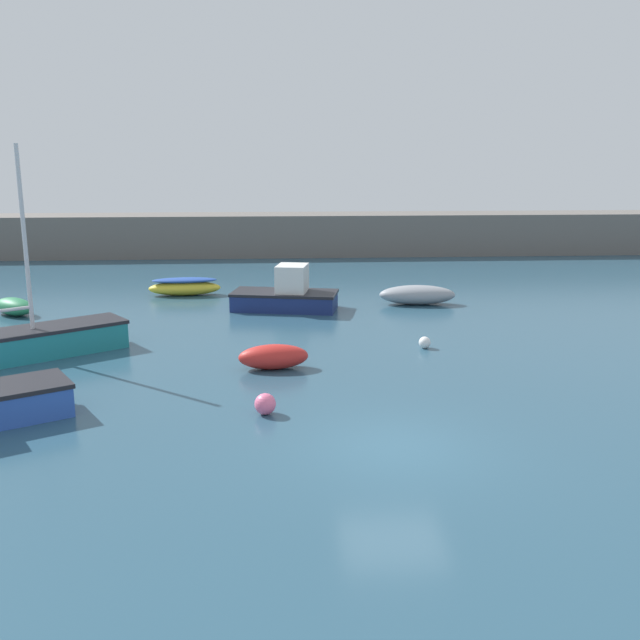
% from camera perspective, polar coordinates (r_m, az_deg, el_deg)
% --- Properties ---
extents(ground_plane, '(120.00, 120.00, 0.20)m').
position_cam_1_polar(ground_plane, '(17.04, 5.97, -10.37)').
color(ground_plane, '#284C60').
extents(harbor_breakwater, '(57.63, 3.88, 2.78)m').
position_cam_1_polar(harbor_breakwater, '(49.38, -0.57, 6.89)').
color(harbor_breakwater, '#66605B').
rests_on(harbor_breakwater, ground_plane).
extents(open_tender_yellow, '(3.54, 1.52, 0.88)m').
position_cam_1_polar(open_tender_yellow, '(32.89, 7.79, 2.01)').
color(open_tender_yellow, gray).
rests_on(open_tender_yellow, ground_plane).
extents(rowboat_with_red_cover, '(3.53, 1.32, 0.86)m').
position_cam_1_polar(rowboat_with_red_cover, '(35.37, -10.77, 2.65)').
color(rowboat_with_red_cover, yellow).
rests_on(rowboat_with_red_cover, ground_plane).
extents(dinghy_near_pier, '(2.31, 1.15, 0.79)m').
position_cam_1_polar(dinghy_near_pier, '(22.77, -3.75, -2.95)').
color(dinghy_near_pier, red).
rests_on(dinghy_near_pier, ground_plane).
extents(fishing_dinghy_green, '(2.42, 2.26, 0.74)m').
position_cam_1_polar(fishing_dinghy_green, '(33.09, -23.29, 1.00)').
color(fishing_dinghy_green, '#287A4C').
rests_on(fishing_dinghy_green, ground_plane).
extents(sailboat_tall_mast, '(6.07, 4.89, 7.03)m').
position_cam_1_polar(sailboat_tall_mast, '(25.90, -21.92, -1.59)').
color(sailboat_tall_mast, teal).
rests_on(sailboat_tall_mast, ground_plane).
extents(cabin_cruiser_white, '(4.92, 2.96, 2.00)m').
position_cam_1_polar(cabin_cruiser_white, '(31.48, -2.69, 2.00)').
color(cabin_cruiser_white, navy).
rests_on(cabin_cruiser_white, ground_plane).
extents(mooring_buoy_pink, '(0.57, 0.57, 0.57)m').
position_cam_1_polar(mooring_buoy_pink, '(18.87, -4.40, -6.72)').
color(mooring_buoy_pink, '#EA668C').
rests_on(mooring_buoy_pink, ground_plane).
extents(mooring_buoy_white, '(0.42, 0.42, 0.42)m').
position_cam_1_polar(mooring_buoy_white, '(25.44, 8.38, -1.79)').
color(mooring_buoy_white, white).
rests_on(mooring_buoy_white, ground_plane).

